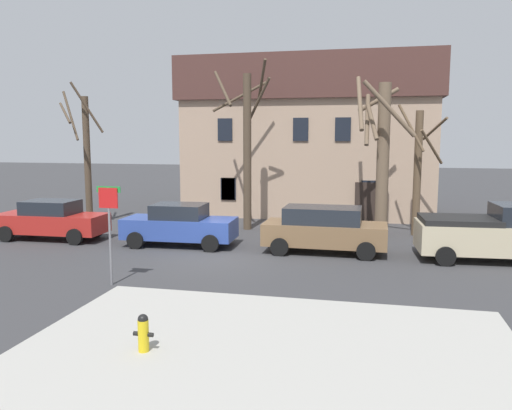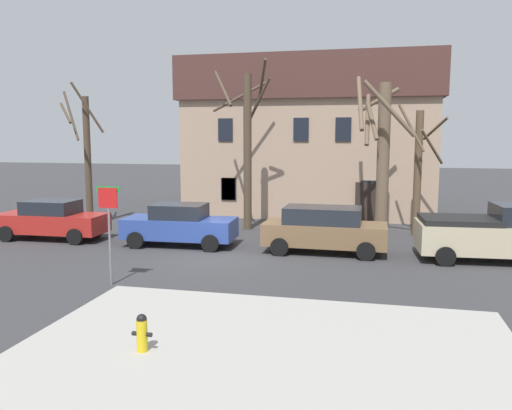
{
  "view_description": "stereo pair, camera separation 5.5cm",
  "coord_description": "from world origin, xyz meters",
  "px_view_note": "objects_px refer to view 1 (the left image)",
  "views": [
    {
      "loc": [
        5.41,
        -17.55,
        4.42
      ],
      "look_at": [
        1.02,
        2.07,
        1.73
      ],
      "focal_mm": 35.9,
      "sensor_mm": 36.0,
      "label": 1
    },
    {
      "loc": [
        5.46,
        -17.54,
        4.42
      ],
      "look_at": [
        1.02,
        2.07,
        1.73
      ],
      "focal_mm": 35.9,
      "sensor_mm": 36.0,
      "label": 2
    }
  ],
  "objects_px": {
    "car_blue_sedan": "(180,225)",
    "building_main": "(310,136)",
    "bicycle_leaning": "(187,220)",
    "car_red_sedan": "(51,220)",
    "fire_hydrant": "(143,332)",
    "tree_bare_near": "(86,155)",
    "tree_bare_end": "(418,169)",
    "car_brown_wagon": "(324,229)",
    "pickup_truck_beige": "(492,233)",
    "tree_bare_far": "(381,151)",
    "street_sign_pole": "(109,217)",
    "tree_bare_mid": "(247,144)"
  },
  "relations": [
    {
      "from": "tree_bare_near",
      "to": "fire_hydrant",
      "type": "xyz_separation_m",
      "value": [
        9.43,
        -13.86,
        -2.98
      ]
    },
    {
      "from": "car_red_sedan",
      "to": "fire_hydrant",
      "type": "height_order",
      "value": "car_red_sedan"
    },
    {
      "from": "tree_bare_end",
      "to": "car_blue_sedan",
      "type": "distance_m",
      "value": 10.79
    },
    {
      "from": "car_blue_sedan",
      "to": "pickup_truck_beige",
      "type": "bearing_deg",
      "value": 0.07
    },
    {
      "from": "car_red_sedan",
      "to": "street_sign_pole",
      "type": "xyz_separation_m",
      "value": [
        5.91,
        -5.74,
        1.22
      ]
    },
    {
      "from": "tree_bare_near",
      "to": "car_brown_wagon",
      "type": "distance_m",
      "value": 12.92
    },
    {
      "from": "tree_bare_near",
      "to": "tree_bare_end",
      "type": "bearing_deg",
      "value": 2.92
    },
    {
      "from": "tree_bare_end",
      "to": "street_sign_pole",
      "type": "relative_size",
      "value": 1.96
    },
    {
      "from": "fire_hydrant",
      "to": "street_sign_pole",
      "type": "xyz_separation_m",
      "value": [
        -3.13,
        4.49,
        1.55
      ]
    },
    {
      "from": "tree_bare_near",
      "to": "car_red_sedan",
      "type": "height_order",
      "value": "tree_bare_near"
    },
    {
      "from": "building_main",
      "to": "street_sign_pole",
      "type": "relative_size",
      "value": 4.76
    },
    {
      "from": "bicycle_leaning",
      "to": "tree_bare_near",
      "type": "bearing_deg",
      "value": -173.38
    },
    {
      "from": "building_main",
      "to": "tree_bare_end",
      "type": "height_order",
      "value": "building_main"
    },
    {
      "from": "car_blue_sedan",
      "to": "fire_hydrant",
      "type": "xyz_separation_m",
      "value": [
        3.15,
        -10.23,
        -0.34
      ]
    },
    {
      "from": "building_main",
      "to": "bicycle_leaning",
      "type": "distance_m",
      "value": 9.33
    },
    {
      "from": "car_brown_wagon",
      "to": "fire_hydrant",
      "type": "height_order",
      "value": "car_brown_wagon"
    },
    {
      "from": "street_sign_pole",
      "to": "tree_bare_mid",
      "type": "bearing_deg",
      "value": 80.08
    },
    {
      "from": "tree_bare_near",
      "to": "tree_bare_end",
      "type": "height_order",
      "value": "tree_bare_near"
    },
    {
      "from": "tree_bare_end",
      "to": "tree_bare_far",
      "type": "bearing_deg",
      "value": -160.6
    },
    {
      "from": "bicycle_leaning",
      "to": "street_sign_pole",
      "type": "bearing_deg",
      "value": -82.7
    },
    {
      "from": "bicycle_leaning",
      "to": "tree_bare_far",
      "type": "bearing_deg",
      "value": -2.2
    },
    {
      "from": "fire_hydrant",
      "to": "bicycle_leaning",
      "type": "height_order",
      "value": "bicycle_leaning"
    },
    {
      "from": "tree_bare_end",
      "to": "building_main",
      "type": "bearing_deg",
      "value": 131.59
    },
    {
      "from": "building_main",
      "to": "tree_bare_near",
      "type": "xyz_separation_m",
      "value": [
        -10.3,
        -7.1,
        -0.97
      ]
    },
    {
      "from": "pickup_truck_beige",
      "to": "street_sign_pole",
      "type": "xyz_separation_m",
      "value": [
        -11.79,
        -5.75,
        1.08
      ]
    },
    {
      "from": "car_brown_wagon",
      "to": "building_main",
      "type": "bearing_deg",
      "value": 99.72
    },
    {
      "from": "tree_bare_end",
      "to": "car_brown_wagon",
      "type": "xyz_separation_m",
      "value": [
        -3.74,
        -4.43,
        -2.07
      ]
    },
    {
      "from": "building_main",
      "to": "tree_bare_far",
      "type": "bearing_deg",
      "value": -60.22
    },
    {
      "from": "tree_bare_end",
      "to": "car_blue_sedan",
      "type": "relative_size",
      "value": 1.27
    },
    {
      "from": "street_sign_pole",
      "to": "tree_bare_end",
      "type": "bearing_deg",
      "value": 46.75
    },
    {
      "from": "tree_bare_far",
      "to": "pickup_truck_beige",
      "type": "xyz_separation_m",
      "value": [
        3.87,
        -3.85,
        -2.8
      ]
    },
    {
      "from": "tree_bare_far",
      "to": "pickup_truck_beige",
      "type": "distance_m",
      "value": 6.13
    },
    {
      "from": "car_brown_wagon",
      "to": "street_sign_pole",
      "type": "relative_size",
      "value": 1.57
    },
    {
      "from": "tree_bare_near",
      "to": "fire_hydrant",
      "type": "height_order",
      "value": "tree_bare_near"
    },
    {
      "from": "tree_bare_near",
      "to": "street_sign_pole",
      "type": "distance_m",
      "value": 11.38
    },
    {
      "from": "tree_bare_far",
      "to": "pickup_truck_beige",
      "type": "relative_size",
      "value": 1.39
    },
    {
      "from": "tree_bare_far",
      "to": "street_sign_pole",
      "type": "relative_size",
      "value": 2.4
    },
    {
      "from": "building_main",
      "to": "fire_hydrant",
      "type": "relative_size",
      "value": 18.25
    },
    {
      "from": "building_main",
      "to": "car_brown_wagon",
      "type": "distance_m",
      "value": 11.44
    },
    {
      "from": "tree_bare_end",
      "to": "tree_bare_mid",
      "type": "bearing_deg",
      "value": -179.01
    },
    {
      "from": "car_blue_sedan",
      "to": "building_main",
      "type": "bearing_deg",
      "value": 69.45
    },
    {
      "from": "car_blue_sedan",
      "to": "car_brown_wagon",
      "type": "bearing_deg",
      "value": 0.13
    },
    {
      "from": "car_red_sedan",
      "to": "car_blue_sedan",
      "type": "bearing_deg",
      "value": -0.08
    },
    {
      "from": "pickup_truck_beige",
      "to": "tree_bare_near",
      "type": "bearing_deg",
      "value": 168.69
    },
    {
      "from": "car_brown_wagon",
      "to": "pickup_truck_beige",
      "type": "xyz_separation_m",
      "value": [
        5.96,
        0.0,
        0.07
      ]
    },
    {
      "from": "tree_bare_near",
      "to": "pickup_truck_beige",
      "type": "bearing_deg",
      "value": -11.31
    },
    {
      "from": "street_sign_pole",
      "to": "bicycle_leaning",
      "type": "bearing_deg",
      "value": 97.3
    },
    {
      "from": "car_blue_sedan",
      "to": "car_red_sedan",
      "type": "bearing_deg",
      "value": 179.92
    },
    {
      "from": "building_main",
      "to": "car_blue_sedan",
      "type": "relative_size",
      "value": 3.09
    },
    {
      "from": "car_red_sedan",
      "to": "pickup_truck_beige",
      "type": "xyz_separation_m",
      "value": [
        17.7,
        0.01,
        0.14
      ]
    }
  ]
}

